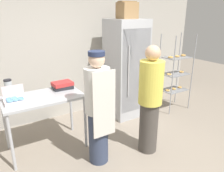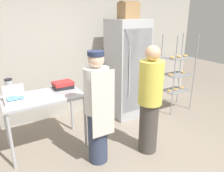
# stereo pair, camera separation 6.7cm
# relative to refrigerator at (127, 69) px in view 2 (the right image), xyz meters

# --- Properties ---
(ground_plane) EXTENTS (14.00, 14.00, 0.00)m
(ground_plane) POSITION_rel_refrigerator_xyz_m (-0.83, -1.55, -0.99)
(ground_plane) COLOR gray
(back_wall) EXTENTS (6.40, 0.12, 3.07)m
(back_wall) POSITION_rel_refrigerator_xyz_m (-0.83, 0.68, 0.55)
(back_wall) COLOR #ADA89E
(back_wall) RESTS_ON ground_plane
(refrigerator) EXTENTS (0.71, 0.72, 1.98)m
(refrigerator) POSITION_rel_refrigerator_xyz_m (0.00, 0.00, 0.00)
(refrigerator) COLOR #ADAFB5
(refrigerator) RESTS_ON ground_plane
(baking_rack) EXTENTS (0.63, 0.43, 1.67)m
(baking_rack) POSITION_rel_refrigerator_xyz_m (1.07, -0.37, -0.16)
(baking_rack) COLOR #93969B
(baking_rack) RESTS_ON ground_plane
(prep_counter) EXTENTS (1.17, 0.69, 0.89)m
(prep_counter) POSITION_rel_refrigerator_xyz_m (-1.81, -0.38, -0.20)
(prep_counter) COLOR #ADAFB5
(prep_counter) RESTS_ON ground_plane
(donut_box) EXTENTS (0.29, 0.19, 0.23)m
(donut_box) POSITION_rel_refrigerator_xyz_m (-2.20, -0.43, -0.05)
(donut_box) COLOR silver
(donut_box) RESTS_ON prep_counter
(blender_pitcher) EXTENTS (0.14, 0.14, 0.28)m
(blender_pitcher) POSITION_rel_refrigerator_xyz_m (-2.23, -0.17, 0.03)
(blender_pitcher) COLOR #99999E
(blender_pitcher) RESTS_ON prep_counter
(binder_stack) EXTENTS (0.33, 0.25, 0.11)m
(binder_stack) POSITION_rel_refrigerator_xyz_m (-1.43, -0.20, -0.04)
(binder_stack) COLOR #232328
(binder_stack) RESTS_ON prep_counter
(cardboard_storage_box) EXTENTS (0.34, 0.29, 0.31)m
(cardboard_storage_box) POSITION_rel_refrigerator_xyz_m (-0.02, -0.03, 1.14)
(cardboard_storage_box) COLOR #937047
(cardboard_storage_box) RESTS_ON refrigerator
(person_baker) EXTENTS (0.35, 0.36, 1.63)m
(person_baker) POSITION_rel_refrigerator_xyz_m (-1.26, -1.11, -0.14)
(person_baker) COLOR #333D56
(person_baker) RESTS_ON ground_plane
(person_customer) EXTENTS (0.35, 0.35, 1.67)m
(person_customer) POSITION_rel_refrigerator_xyz_m (-0.47, -1.28, -0.14)
(person_customer) COLOR #47423D
(person_customer) RESTS_ON ground_plane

